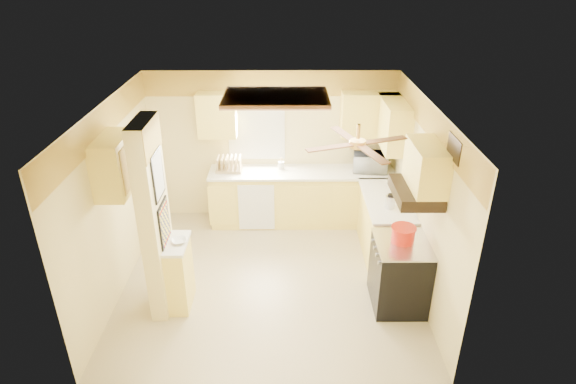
{
  "coord_description": "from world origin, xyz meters",
  "views": [
    {
      "loc": [
        0.22,
        -5.56,
        4.12
      ],
      "look_at": [
        0.26,
        0.35,
        1.18
      ],
      "focal_mm": 30.0,
      "sensor_mm": 36.0,
      "label": 1
    }
  ],
  "objects_px": {
    "microwave": "(370,162)",
    "bowl": "(179,241)",
    "kettle": "(390,202)",
    "stove": "(399,273)",
    "dutch_oven": "(403,234)"
  },
  "relations": [
    {
      "from": "stove",
      "to": "microwave",
      "type": "relative_size",
      "value": 1.69
    },
    {
      "from": "microwave",
      "to": "dutch_oven",
      "type": "xyz_separation_m",
      "value": [
        0.07,
        -2.12,
        -0.07
      ]
    },
    {
      "from": "bowl",
      "to": "kettle",
      "type": "xyz_separation_m",
      "value": [
        2.76,
        0.88,
        0.07
      ]
    },
    {
      "from": "stove",
      "to": "dutch_oven",
      "type": "distance_m",
      "value": 0.56
    },
    {
      "from": "dutch_oven",
      "to": "stove",
      "type": "bearing_deg",
      "value": -91.76
    },
    {
      "from": "bowl",
      "to": "microwave",
      "type": "bearing_deg",
      "value": 38.95
    },
    {
      "from": "stove",
      "to": "kettle",
      "type": "height_order",
      "value": "kettle"
    },
    {
      "from": "bowl",
      "to": "kettle",
      "type": "bearing_deg",
      "value": 17.79
    },
    {
      "from": "stove",
      "to": "bowl",
      "type": "relative_size",
      "value": 4.92
    },
    {
      "from": "microwave",
      "to": "bowl",
      "type": "distance_m",
      "value": 3.45
    },
    {
      "from": "dutch_oven",
      "to": "bowl",
      "type": "bearing_deg",
      "value": -178.93
    },
    {
      "from": "stove",
      "to": "bowl",
      "type": "bearing_deg",
      "value": -179.91
    },
    {
      "from": "microwave",
      "to": "dutch_oven",
      "type": "distance_m",
      "value": 2.12
    },
    {
      "from": "microwave",
      "to": "kettle",
      "type": "distance_m",
      "value": 1.29
    },
    {
      "from": "microwave",
      "to": "kettle",
      "type": "height_order",
      "value": "microwave"
    }
  ]
}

